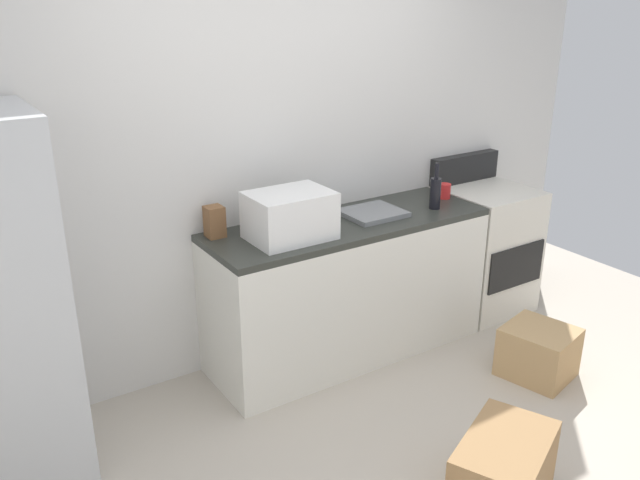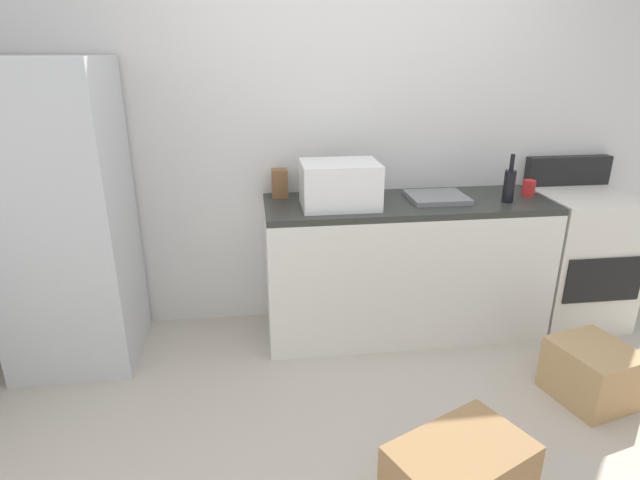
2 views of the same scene
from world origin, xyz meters
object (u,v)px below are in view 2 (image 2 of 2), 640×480
Objects in this scene: microwave at (340,184)px; stove_oven at (576,255)px; wine_bottle at (509,185)px; coffee_mug at (529,188)px; knife_block at (280,183)px; cardboard_box_small at (592,373)px; refrigerator at (63,219)px.

stove_oven is at bearing 2.10° from microwave.
coffee_mug is (0.21, 0.13, -0.06)m from wine_bottle.
stove_oven is 6.11× the size of knife_block.
microwave reaches higher than stove_oven.
microwave is 1.74m from cardboard_box_small.
coffee_mug is (1.26, 0.09, -0.09)m from microwave.
knife_block reaches higher than cardboard_box_small.
cardboard_box_small is at bearing -16.10° from refrigerator.
refrigerator is at bearing 163.90° from cardboard_box_small.
cardboard_box_small is at bearing -90.42° from coffee_mug.
coffee_mug is 1.20m from cardboard_box_small.
refrigerator reaches higher than knife_block.
stove_oven is at bearing -3.40° from coffee_mug.
microwave is 1.06m from wine_bottle.
wine_bottle is 3.00× the size of coffee_mug.
wine_bottle reaches higher than knife_block.
refrigerator is at bearing -179.03° from stove_oven.
microwave is at bearing 146.89° from cardboard_box_small.
refrigerator is at bearing 179.79° from microwave.
wine_bottle is 1.67× the size of knife_block.
microwave is (1.60, -0.01, 0.15)m from refrigerator.
coffee_mug is 0.25× the size of cardboard_box_small.
knife_block reaches higher than coffee_mug.
microwave reaches higher than cardboard_box_small.
refrigerator is 1.61m from microwave.
refrigerator is 1.29m from knife_block.
refrigerator is at bearing 178.90° from wine_bottle.
wine_bottle is at bearing -12.05° from knife_block.
microwave is 4.60× the size of coffee_mug.
coffee_mug is at bearing 32.06° from wine_bottle.
stove_oven is (3.27, 0.06, -0.42)m from refrigerator.
stove_oven is at bearing 9.80° from wine_bottle.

